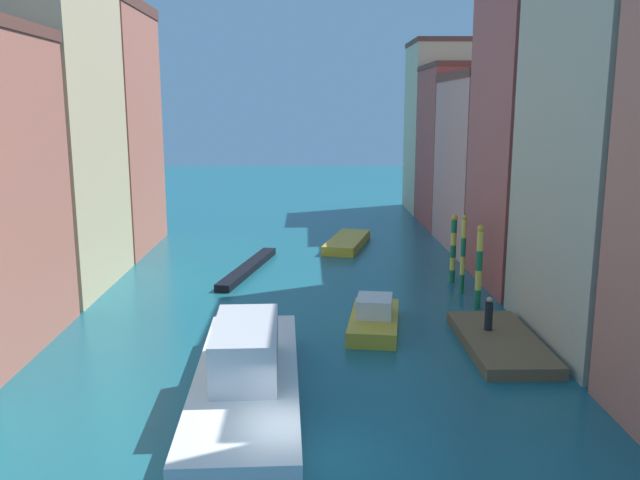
% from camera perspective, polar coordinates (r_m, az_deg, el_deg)
% --- Properties ---
extents(ground_plane, '(154.00, 154.00, 0.00)m').
position_cam_1_polar(ground_plane, '(43.89, -1.91, -2.38)').
color(ground_plane, '#196070').
extents(building_left_2, '(7.24, 10.54, 22.05)m').
position_cam_1_polar(building_left_2, '(41.19, -23.24, 11.32)').
color(building_left_2, beige).
rests_on(building_left_2, ground).
extents(building_left_3, '(7.24, 10.69, 17.84)m').
position_cam_1_polar(building_left_3, '(51.39, -18.58, 9.13)').
color(building_left_3, '#C6705B').
rests_on(building_left_3, ground).
extents(building_right_1, '(7.24, 10.39, 18.91)m').
position_cam_1_polar(building_right_1, '(31.65, 25.36, 8.56)').
color(building_right_1, '#BCB299').
rests_on(building_right_1, ground).
extents(building_right_2, '(7.24, 9.00, 20.92)m').
position_cam_1_polar(building_right_2, '(40.89, 19.18, 10.82)').
color(building_right_2, '#B25147').
rests_on(building_right_2, ground).
extents(building_right_3, '(7.24, 11.15, 12.93)m').
position_cam_1_polar(building_right_3, '(50.66, 14.95, 6.52)').
color(building_right_3, tan).
rests_on(building_right_3, ground).
extents(building_right_4, '(7.24, 9.10, 14.09)m').
position_cam_1_polar(building_right_4, '(60.40, 12.33, 7.91)').
color(building_right_4, '#B25147').
rests_on(building_right_4, ground).
extents(building_right_5, '(7.24, 8.12, 16.88)m').
position_cam_1_polar(building_right_5, '(68.85, 10.69, 9.53)').
color(building_right_5, beige).
rests_on(building_right_5, ground).
extents(waterfront_dock, '(3.21, 7.46, 0.51)m').
position_cam_1_polar(waterfront_dock, '(30.57, 15.28, -8.48)').
color(waterfront_dock, brown).
rests_on(waterfront_dock, ground).
extents(person_on_dock, '(0.36, 0.36, 1.55)m').
position_cam_1_polar(person_on_dock, '(31.01, 14.34, -6.25)').
color(person_on_dock, black).
rests_on(person_on_dock, waterfront_dock).
extents(mooring_pole_0, '(0.36, 0.36, 4.49)m').
position_cam_1_polar(mooring_pole_0, '(35.40, 13.54, -2.23)').
color(mooring_pole_0, '#197247').
rests_on(mooring_pole_0, ground).
extents(mooring_pole_1, '(0.31, 0.31, 4.52)m').
position_cam_1_polar(mooring_pole_1, '(38.34, 12.22, -1.12)').
color(mooring_pole_1, '#197247').
rests_on(mooring_pole_1, ground).
extents(mooring_pole_2, '(0.38, 0.38, 4.16)m').
position_cam_1_polar(mooring_pole_2, '(40.55, 11.41, -0.66)').
color(mooring_pole_2, '#197247').
rests_on(mooring_pole_2, ground).
extents(vaporetto_white, '(4.06, 12.87, 2.99)m').
position_cam_1_polar(vaporetto_white, '(24.14, -6.34, -11.73)').
color(vaporetto_white, white).
rests_on(vaporetto_white, ground).
extents(gondola_black, '(3.09, 10.43, 0.45)m').
position_cam_1_polar(gondola_black, '(43.10, -6.19, -2.39)').
color(gondola_black, black).
rests_on(gondola_black, ground).
extents(motorboat_0, '(4.14, 7.83, 0.68)m').
position_cam_1_polar(motorboat_0, '(50.42, 2.36, -0.18)').
color(motorboat_0, gold).
rests_on(motorboat_0, ground).
extents(motorboat_1, '(3.07, 5.92, 1.60)m').
position_cam_1_polar(motorboat_1, '(31.88, 4.70, -6.71)').
color(motorboat_1, gold).
rests_on(motorboat_1, ground).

